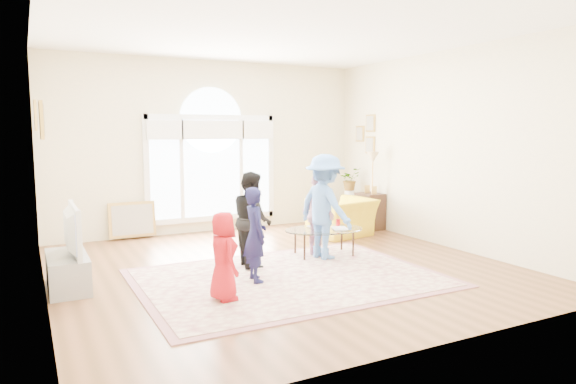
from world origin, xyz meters
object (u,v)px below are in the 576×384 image
coffee_table (324,230)px  armchair (342,217)px  tv_console (68,272)px  area_rug (289,278)px  television (66,230)px

coffee_table → armchair: armchair is taller
tv_console → armchair: size_ratio=0.95×
tv_console → armchair: armchair is taller
area_rug → television: television is taller
coffee_table → armchair: 1.55m
television → armchair: 4.81m
armchair → area_rug: bearing=32.2°
television → coffee_table: television is taller
area_rug → tv_console: (-2.58, 0.84, 0.20)m
television → coffee_table: size_ratio=0.78×
coffee_table → tv_console: bearing=-169.8°
tv_console → armchair: 4.81m
area_rug → tv_console: size_ratio=3.60×
area_rug → tv_console: 2.72m
area_rug → armchair: 2.89m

